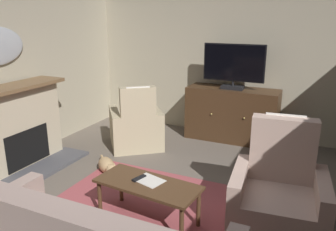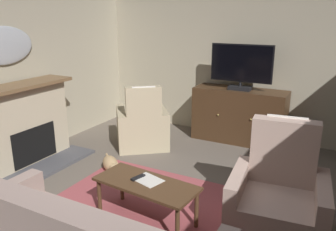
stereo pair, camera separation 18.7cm
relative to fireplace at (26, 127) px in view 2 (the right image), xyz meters
name	(u,v)px [view 2 (the right image)]	position (x,y,z in m)	size (l,w,h in m)	color
ground_plane	(153,226)	(2.42, -0.47, -0.59)	(5.99, 6.93, 0.04)	#665B51
wall_back	(245,64)	(2.42, 2.74, 0.73)	(5.99, 0.10, 2.60)	#B2A88E
rug_central	(143,216)	(2.25, -0.41, -0.56)	(2.35, 2.18, 0.01)	#9E474C
fireplace	(26,127)	(0.00, 0.00, 0.00)	(0.82, 1.56, 1.21)	#4C4C51
wall_mirror_oval	(3,46)	(-0.25, 0.00, 1.15)	(0.06, 0.97, 0.54)	#B2B7BF
tv_cabinet	(239,117)	(2.46, 2.39, -0.13)	(1.56, 0.57, 0.92)	black
television	(241,66)	(2.46, 2.34, 0.75)	(1.03, 0.20, 0.76)	black
coffee_table	(146,187)	(2.32, -0.45, -0.17)	(1.15, 0.57, 0.46)	#4C331E
tv_remote	(138,177)	(2.20, -0.41, -0.10)	(0.17, 0.05, 0.02)	black
folded_newspaper	(148,180)	(2.31, -0.40, -0.11)	(0.30, 0.22, 0.01)	silver
armchair_in_far_corner	(278,200)	(3.58, 0.04, -0.22)	(1.01, 0.92, 1.13)	#BC9E8E
armchair_near_window	(142,127)	(1.11, 1.39, -0.24)	(1.17, 1.18, 1.10)	tan
cat	(111,164)	(1.26, 0.34, -0.46)	(0.57, 0.52, 0.23)	tan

